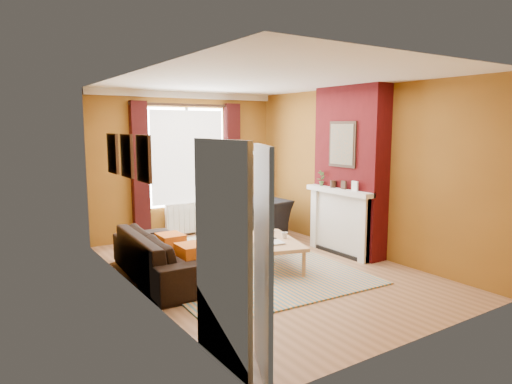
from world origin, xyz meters
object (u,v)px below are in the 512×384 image
(coffee_table, at_px, (272,242))
(floor_lamp, at_px, (257,168))
(armchair, at_px, (254,220))
(sofa, at_px, (164,255))
(wicker_stool, at_px, (212,225))

(coffee_table, relative_size, floor_lamp, 0.88)
(armchair, height_order, floor_lamp, floor_lamp)
(floor_lamp, bearing_deg, sofa, -146.09)
(wicker_stool, bearing_deg, sofa, -133.53)
(coffee_table, relative_size, wicker_stool, 3.38)
(sofa, bearing_deg, floor_lamp, -53.19)
(armchair, relative_size, wicker_stool, 2.76)
(armchair, relative_size, coffee_table, 0.82)
(armchair, xyz_separation_m, coffee_table, (-0.69, -1.59, 0.01))
(sofa, relative_size, armchair, 1.92)
(sofa, distance_m, wicker_stool, 2.56)
(coffee_table, distance_m, floor_lamp, 2.85)
(wicker_stool, distance_m, floor_lamp, 1.54)
(floor_lamp, bearing_deg, coffee_table, -118.38)
(armchair, bearing_deg, floor_lamp, -136.59)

